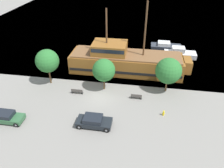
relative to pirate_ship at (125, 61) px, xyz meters
The scene contains 13 objects.
ground_plane 9.15m from the pirate_ship, 107.09° to the right, with size 160.00×160.00×0.00m, color gray.
water_surface 35.60m from the pirate_ship, 94.24° to the left, with size 80.00×80.00×0.00m, color slate.
pirate_ship is the anchor object (origin of this frame).
moored_boat_dockside 12.61m from the pirate_ship, 36.16° to the left, with size 6.12×2.42×1.99m.
moored_boat_outer 13.63m from the pirate_ship, 55.89° to the left, with size 6.35×2.60×1.40m.
parked_car_curb_front 14.71m from the pirate_ship, 98.72° to the right, with size 4.33×2.00×1.38m.
parked_car_curb_mid 20.48m from the pirate_ship, 131.05° to the right, with size 4.50×1.84×1.36m.
fire_hydrant 12.94m from the pirate_ship, 60.39° to the right, with size 0.42×0.25×0.76m.
bench_promenade_east 8.62m from the pirate_ship, 72.26° to the right, with size 1.60×0.45×0.85m.
bench_promenade_west 10.41m from the pirate_ship, 127.47° to the right, with size 1.71×0.45×0.85m.
tree_row_east 12.96m from the pirate_ship, 152.50° to the right, with size 3.59×3.59×5.76m.
tree_row_mideast 6.91m from the pirate_ship, 111.53° to the right, with size 3.41×3.41×5.04m.
tree_row_midwest 8.83m from the pirate_ship, 37.46° to the right, with size 3.84×3.84×5.41m.
Camera 1 is at (5.76, -25.35, 19.03)m, focal length 35.00 mm.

